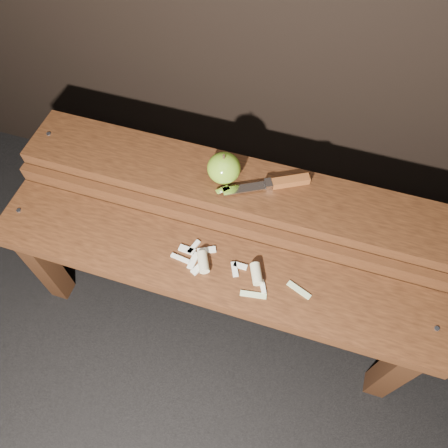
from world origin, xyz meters
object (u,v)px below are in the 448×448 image
(bench_rear_tier, at_px, (235,200))
(apple, at_px, (224,168))
(bench_front_tier, at_px, (211,280))
(knife, at_px, (279,183))

(bench_rear_tier, relative_size, apple, 13.17)
(bench_front_tier, bearing_deg, apple, 98.56)
(bench_rear_tier, relative_size, knife, 5.23)
(apple, xyz_separation_m, knife, (0.14, 0.02, -0.03))
(bench_front_tier, relative_size, apple, 13.17)
(apple, bearing_deg, bench_front_tier, -81.44)
(knife, bearing_deg, bench_rear_tier, -168.72)
(apple, height_order, knife, apple)
(apple, bearing_deg, bench_rear_tier, -7.08)
(bench_rear_tier, height_order, knife, knife)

